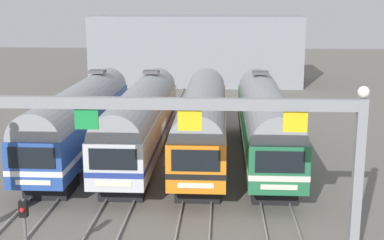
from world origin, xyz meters
TOP-DOWN VIEW (x-y plane):
  - ground_plane at (0.00, 0.00)m, footprint 160.00×160.00m
  - track_bed at (0.00, 17.00)m, footprint 13.16×70.00m
  - commuter_train_blue at (-5.83, -0.00)m, footprint 2.88×18.06m
  - commuter_train_silver at (-1.94, -0.00)m, footprint 2.88×18.06m
  - commuter_train_orange at (1.94, -0.01)m, footprint 2.88×18.06m
  - commuter_train_green at (5.83, -0.00)m, footprint 2.88×18.06m
  - catenary_gantry at (0.00, -13.50)m, footprint 16.89×0.44m
  - yard_signal_mast at (-3.88, -15.34)m, footprint 0.28×0.35m
  - maintenance_building at (0.00, 32.73)m, footprint 24.58×10.00m

SIDE VIEW (x-z plane):
  - ground_plane at x=0.00m, z-range 0.00..0.00m
  - track_bed at x=0.00m, z-range 0.00..0.15m
  - yard_signal_mast at x=-3.88m, z-range 0.61..3.69m
  - commuter_train_orange at x=1.94m, z-range 0.30..5.07m
  - commuter_train_blue at x=-5.83m, z-range 0.16..5.21m
  - commuter_train_silver at x=-1.94m, z-range 0.16..5.21m
  - commuter_train_green at x=5.83m, z-range 0.16..5.21m
  - maintenance_building at x=0.00m, z-range 0.00..8.11m
  - catenary_gantry at x=0.00m, z-range 1.60..8.57m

